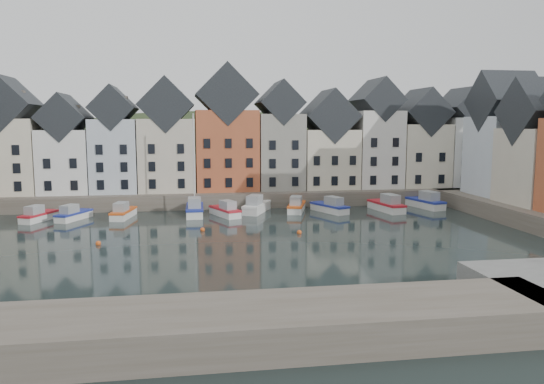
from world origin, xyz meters
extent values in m
plane|color=black|center=(0.00, 0.00, 0.00)|extent=(260.00, 260.00, 0.00)
cube|color=#524B3F|center=(0.00, 30.00, 1.00)|extent=(90.00, 16.00, 2.00)
cube|color=#524B3F|center=(-10.00, -22.00, 1.00)|extent=(50.00, 6.00, 2.00)
ellipsoid|color=#212D16|center=(0.00, 56.00, -18.00)|extent=(153.60, 70.40, 64.00)
sphere|color=#1D3015|center=(-13.94, 50.93, 8.70)|extent=(5.77, 5.77, 5.77)
sphere|color=#1D3015|center=(24.86, 60.75, 8.12)|extent=(5.27, 5.27, 5.27)
sphere|color=#1D3015|center=(31.82, 54.20, 7.88)|extent=(5.07, 5.07, 5.07)
sphere|color=#1D3015|center=(14.28, 55.19, 7.82)|extent=(5.01, 5.01, 5.01)
sphere|color=#1D3015|center=(-37.67, 56.61, 6.57)|extent=(3.94, 3.94, 3.94)
sphere|color=#1D3015|center=(28.33, 60.25, 8.05)|extent=(5.21, 5.21, 5.21)
sphere|color=#1D3015|center=(1.99, 58.64, 8.32)|extent=(5.45, 5.45, 5.45)
sphere|color=#1D3015|center=(37.80, 48.31, 7.21)|extent=(4.49, 4.49, 4.49)
cube|color=beige|center=(-29.17, 28.00, 7.04)|extent=(7.67, 8.00, 10.07)
cube|color=black|center=(-29.17, 28.00, 13.97)|extent=(7.67, 8.16, 7.67)
cube|color=white|center=(-21.90, 28.00, 6.30)|extent=(6.56, 8.00, 8.61)
cube|color=black|center=(-21.90, 28.00, 12.23)|extent=(6.56, 8.16, 6.56)
cube|color=silver|center=(-15.37, 28.00, 7.01)|extent=(6.20, 8.00, 10.02)
cube|color=black|center=(-15.37, 28.00, 13.55)|extent=(6.20, 8.16, 6.20)
cube|color=beige|center=(-8.27, 28.00, 7.04)|extent=(7.70, 8.00, 10.08)
cube|color=black|center=(-8.27, 28.00, 13.98)|extent=(7.70, 8.16, 7.70)
cube|color=#B25532|center=(0.07, 28.00, 7.64)|extent=(8.69, 8.00, 11.28)
cube|color=black|center=(0.07, 28.00, 15.43)|extent=(8.69, 8.16, 8.69)
cube|color=gray|center=(7.78, 28.00, 7.39)|extent=(6.43, 8.00, 10.78)
cube|color=black|center=(7.78, 28.00, 14.37)|extent=(6.43, 8.16, 6.43)
cube|color=beige|center=(15.08, 28.00, 6.28)|extent=(7.88, 8.00, 8.56)
cube|color=black|center=(15.08, 28.00, 12.51)|extent=(7.88, 8.16, 7.88)
cube|color=silver|center=(22.42, 28.00, 7.64)|extent=(6.50, 8.00, 11.27)
cube|color=black|center=(22.42, 28.00, 14.88)|extent=(6.50, 8.16, 6.50)
cube|color=beige|center=(29.43, 28.00, 6.66)|extent=(7.23, 8.00, 9.32)
cube|color=black|center=(29.43, 28.00, 13.11)|extent=(7.23, 8.16, 7.23)
cube|color=white|center=(36.28, 28.00, 7.16)|extent=(6.18, 8.00, 10.32)
cube|color=black|center=(36.28, 28.00, 13.85)|extent=(6.18, 8.16, 6.18)
cube|color=silver|center=(36.00, 16.26, 7.19)|extent=(7.47, 8.00, 10.38)
cube|color=black|center=(36.00, 16.26, 14.36)|extent=(7.62, 8.00, 8.00)
cube|color=beige|center=(36.00, 8.26, 6.44)|extent=(8.14, 8.00, 8.89)
sphere|color=#D25018|center=(-4.00, 8.00, 0.15)|extent=(0.50, 0.50, 0.50)
sphere|color=#D25018|center=(6.00, 5.00, 0.15)|extent=(0.50, 0.50, 0.50)
sphere|color=#D25018|center=(-14.00, 3.00, 0.15)|extent=(0.50, 0.50, 0.50)
cube|color=silver|center=(-23.01, 17.16, 0.32)|extent=(3.53, 5.65, 1.00)
cube|color=#B31924|center=(-23.01, 17.16, 0.86)|extent=(3.65, 5.79, 0.23)
cube|color=gray|center=(-23.31, 16.40, 1.40)|extent=(1.98, 2.49, 1.09)
cube|color=silver|center=(-19.06, 17.18, 0.31)|extent=(3.69, 5.56, 0.99)
cube|color=navy|center=(-19.06, 17.18, 0.85)|extent=(3.81, 5.70, 0.22)
cube|color=gray|center=(-19.40, 16.45, 1.39)|extent=(2.03, 2.48, 1.08)
cube|color=silver|center=(-13.34, 17.64, 0.33)|extent=(2.70, 5.90, 1.04)
cube|color=#D25018|center=(-13.34, 17.64, 0.90)|extent=(2.82, 6.03, 0.24)
cube|color=gray|center=(-13.49, 16.80, 1.47)|extent=(1.72, 2.48, 1.14)
cube|color=silver|center=(-4.68, 18.10, 0.39)|extent=(2.12, 6.67, 1.22)
cube|color=navy|center=(-4.68, 18.10, 1.05)|extent=(2.23, 6.80, 0.28)
cube|color=gray|center=(-4.70, 17.11, 1.71)|extent=(1.60, 2.68, 1.33)
cylinder|color=silver|center=(-4.67, 18.77, 6.63)|extent=(0.15, 0.15, 12.16)
cube|color=silver|center=(-0.98, 17.01, 0.33)|extent=(3.74, 5.92, 1.04)
cube|color=#B31924|center=(-0.98, 17.01, 0.90)|extent=(3.87, 6.06, 0.24)
cube|color=gray|center=(-0.65, 16.22, 1.47)|extent=(2.09, 2.61, 1.14)
cube|color=silver|center=(3.35, 19.31, 0.38)|extent=(4.46, 6.77, 1.20)
cube|color=silver|center=(3.35, 19.31, 1.04)|extent=(4.61, 6.94, 0.27)
cube|color=gray|center=(2.95, 18.41, 1.69)|extent=(2.46, 3.01, 1.31)
cube|color=silver|center=(8.57, 18.94, 0.35)|extent=(3.48, 6.22, 1.09)
cube|color=#D25018|center=(8.57, 18.94, 0.94)|extent=(3.61, 6.36, 0.25)
cube|color=gray|center=(8.30, 18.09, 1.54)|extent=(2.04, 2.69, 1.19)
cube|color=silver|center=(12.69, 17.74, 0.35)|extent=(4.02, 6.17, 1.09)
cube|color=navy|center=(12.69, 17.74, 0.94)|extent=(4.16, 6.31, 0.25)
cube|color=gray|center=(13.05, 16.92, 1.54)|extent=(2.23, 2.74, 1.19)
cube|color=silver|center=(20.34, 17.47, 0.38)|extent=(3.06, 6.79, 1.20)
cube|color=#B31924|center=(20.34, 17.47, 1.04)|extent=(3.19, 6.94, 0.27)
cube|color=gray|center=(20.51, 16.51, 1.69)|extent=(1.95, 2.84, 1.31)
cube|color=silver|center=(26.53, 19.34, 0.39)|extent=(3.42, 6.89, 1.21)
cube|color=navy|center=(26.53, 19.34, 1.05)|extent=(3.56, 7.04, 0.28)
cube|color=gray|center=(26.76, 18.37, 1.71)|extent=(2.10, 2.92, 1.32)
camera|label=1|loc=(-5.30, -48.40, 11.55)|focal=35.00mm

